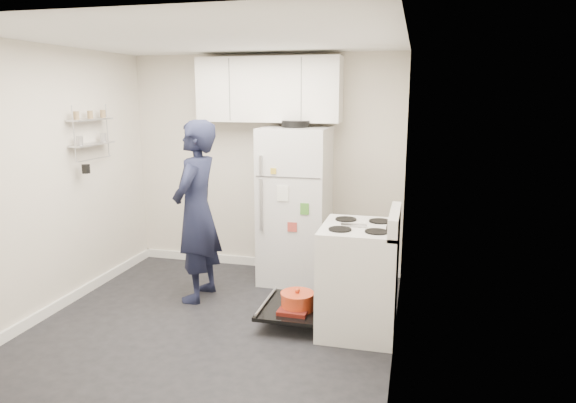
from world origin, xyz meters
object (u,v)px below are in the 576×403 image
(person, at_px, (197,212))
(electric_range, at_px, (358,279))
(open_oven_door, at_px, (295,304))
(refrigerator, at_px, (295,205))

(person, bearing_deg, electric_range, 79.69)
(open_oven_door, distance_m, person, 1.36)
(refrigerator, bearing_deg, person, -137.48)
(electric_range, height_order, refrigerator, refrigerator)
(electric_range, xyz_separation_m, refrigerator, (-0.82, 1.10, 0.39))
(electric_range, relative_size, open_oven_door, 1.54)
(open_oven_door, bearing_deg, person, 161.42)
(open_oven_door, bearing_deg, electric_range, 3.09)
(person, bearing_deg, open_oven_door, 72.66)
(refrigerator, distance_m, person, 1.13)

